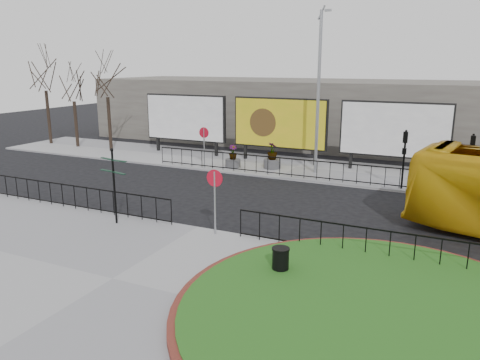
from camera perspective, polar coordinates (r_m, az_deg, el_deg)
The scene contains 24 objects.
ground at distance 18.47m, azimuth -5.18°, elevation -6.04°, with size 90.00×90.00×0.00m, color black.
pavement_near at distance 14.71m, azimuth -15.26°, elevation -11.71°, with size 30.00×10.00×0.12m, color gray.
pavement_far at distance 29.02m, azimuth 6.85°, elevation 1.50°, with size 44.00×6.00×0.12m, color gray.
brick_edge at distance 12.59m, azimuth 16.38°, elevation -15.66°, with size 10.40×10.40×0.18m, color maroon.
grass_lawn at distance 12.58m, azimuth 16.39°, elevation -15.58°, with size 10.00×10.00×0.22m, color #2A5516.
railing_near_left at distance 21.60m, azimuth -19.51°, elevation -1.95°, with size 10.00×0.10×1.10m, color black, non-canonical shape.
railing_near_right at distance 15.85m, azimuth 15.09°, elevation -7.37°, with size 9.00×0.10×1.10m, color black, non-canonical shape.
railing_far at distance 26.08m, azimuth 7.08°, elevation 1.43°, with size 18.00×0.10×1.10m, color black, non-canonical shape.
speed_sign_far at distance 28.34m, azimuth -4.40°, elevation 5.07°, with size 0.64×0.07×2.47m.
speed_sign_near at distance 17.10m, azimuth -3.09°, elevation -0.92°, with size 0.64×0.07×2.47m.
billboard_left at distance 33.06m, azimuth -6.68°, elevation 7.50°, with size 6.20×0.31×4.10m.
billboard_mid at distance 29.98m, azimuth 4.86°, elevation 6.88°, with size 6.20×0.31×4.10m.
billboard_right at distance 28.34m, azimuth 18.30°, elevation 5.80°, with size 6.20×0.31×4.10m.
lamp_post at distance 26.98m, azimuth 9.55°, elevation 10.69°, with size 0.74×0.18×9.23m.
signal_pole_a at distance 24.73m, azimuth 19.41°, elevation 3.42°, with size 0.22×0.26×3.00m.
signal_pole_b at distance 24.63m, azimuth 26.35°, elevation 2.70°, with size 0.22×0.26×3.00m.
tree_left at distance 35.04m, azimuth -15.79°, elevation 9.12°, with size 2.00×2.00×7.00m, color #2D2119, non-canonical shape.
tree_mid at distance 37.66m, azimuth -19.53°, elevation 8.55°, with size 2.00×2.00×6.20m, color #2D2119, non-canonical shape.
tree_far at distance 39.91m, azimuth -22.52°, elevation 9.49°, with size 2.00×2.00×7.50m, color #2D2119, non-canonical shape.
building_backdrop at distance 38.16m, azimuth 11.80°, elevation 8.03°, with size 40.00×10.00×5.00m, color #6A665D.
fingerpost_sign at distance 18.91m, azimuth -15.14°, elevation 0.18°, with size 1.42×0.47×3.04m.
litter_bin at distance 14.24m, azimuth 4.96°, elevation -9.89°, with size 0.53×0.53×0.89m.
planter_a at distance 28.66m, azimuth -0.87°, elevation 2.52°, with size 0.94×0.94×1.37m.
planter_b at distance 28.37m, azimuth 3.95°, elevation 2.60°, with size 1.04×1.04×1.60m.
Camera 1 is at (8.87, -14.91, 6.34)m, focal length 35.00 mm.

